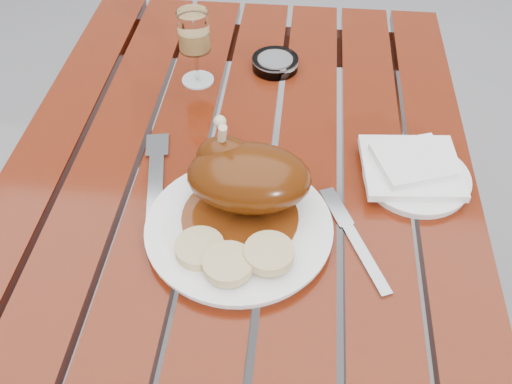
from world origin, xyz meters
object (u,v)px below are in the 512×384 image
(table, at_px, (240,303))
(side_plate, at_px, (416,178))
(ashtray, at_px, (275,63))
(wine_glass, at_px, (195,48))
(dinner_plate, at_px, (239,229))

(table, relative_size, side_plate, 6.75)
(side_plate, distance_m, ashtray, 0.40)
(wine_glass, distance_m, side_plate, 0.48)
(side_plate, bearing_deg, dinner_plate, -153.25)
(dinner_plate, distance_m, ashtray, 0.45)
(wine_glass, height_order, ashtray, wine_glass)
(dinner_plate, xyz_separation_m, ashtray, (0.02, 0.45, 0.00))
(ashtray, bearing_deg, dinner_plate, -92.71)
(table, height_order, dinner_plate, dinner_plate)
(side_plate, bearing_deg, table, -174.93)
(wine_glass, xyz_separation_m, ashtray, (0.15, 0.06, -0.06))
(wine_glass, bearing_deg, ashtray, 21.55)
(table, distance_m, dinner_plate, 0.40)
(dinner_plate, distance_m, wine_glass, 0.41)
(dinner_plate, xyz_separation_m, wine_glass, (-0.13, 0.39, 0.07))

